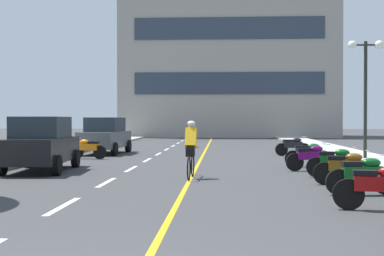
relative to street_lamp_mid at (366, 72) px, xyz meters
name	(u,v)px	position (x,y,z in m)	size (l,w,h in m)	color
ground_plane	(198,155)	(-7.13, 2.88, -3.71)	(140.00, 140.00, 0.00)	#38383A
curb_left	(67,150)	(-14.33, 5.88, -3.65)	(2.40, 72.00, 0.12)	#A8A8A3
curb_right	(337,151)	(0.07, 5.88, -3.65)	(2.40, 72.00, 0.12)	#A8A8A3
lane_dash_1	(63,206)	(-9.13, -12.12, -3.71)	(0.14, 2.20, 0.01)	silver
lane_dash_2	(106,182)	(-9.13, -8.12, -3.71)	(0.14, 2.20, 0.01)	silver
lane_dash_3	(131,169)	(-9.13, -4.12, -3.71)	(0.14, 2.20, 0.01)	silver
lane_dash_4	(147,160)	(-9.13, -0.12, -3.71)	(0.14, 2.20, 0.01)	silver
lane_dash_5	(158,154)	(-9.13, 3.88, -3.71)	(0.14, 2.20, 0.01)	silver
lane_dash_6	(167,149)	(-9.13, 7.88, -3.71)	(0.14, 2.20, 0.01)	silver
lane_dash_7	(173,146)	(-9.13, 11.88, -3.71)	(0.14, 2.20, 0.01)	silver
lane_dash_8	(178,143)	(-9.13, 15.88, -3.71)	(0.14, 2.20, 0.01)	silver
lane_dash_9	(182,141)	(-9.13, 19.88, -3.71)	(0.14, 2.20, 0.01)	silver
lane_dash_10	(186,139)	(-9.13, 23.88, -3.71)	(0.14, 2.20, 0.01)	silver
lane_dash_11	(189,137)	(-9.13, 27.88, -3.71)	(0.14, 2.20, 0.01)	silver
centre_line_yellow	(205,152)	(-6.88, 5.88, -3.71)	(0.12, 66.00, 0.01)	gold
office_building	(228,53)	(-5.34, 31.38, 4.72)	(20.84, 9.12, 16.88)	#9E998E
street_lamp_mid	(366,72)	(0.00, 0.00, 0.00)	(1.46, 0.36, 4.88)	black
parked_car_near	(41,144)	(-11.98, -5.10, -2.80)	(2.15, 4.30, 1.82)	black
parked_car_mid	(105,136)	(-11.81, 3.88, -2.80)	(2.12, 4.29, 1.82)	black
motorcycle_2	(379,186)	(-2.98, -12.33, -3.24)	(1.70, 0.60, 0.92)	black
motorcycle_3	(363,174)	(-2.74, -10.20, -3.24)	(1.70, 0.60, 0.92)	black
motorcycle_4	(346,167)	(-2.69, -8.38, -3.24)	(1.70, 0.60, 0.92)	black
motorcycle_5	(336,162)	(-2.58, -6.51, -3.24)	(1.70, 0.60, 0.92)	black
motorcycle_6	(311,157)	(-2.97, -4.50, -3.24)	(1.69, 0.62, 0.92)	black
motorcycle_7	(309,154)	(-2.81, -2.98, -3.24)	(1.70, 0.60, 0.92)	black
motorcycle_8	(88,148)	(-11.79, 0.41, -3.24)	(1.68, 0.67, 0.92)	black
motorcycle_9	(293,146)	(-2.59, 2.94, -3.24)	(1.69, 0.61, 0.92)	black
cyclist_rider	(191,148)	(-6.87, -6.95, -2.83)	(0.42, 1.77, 1.71)	black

